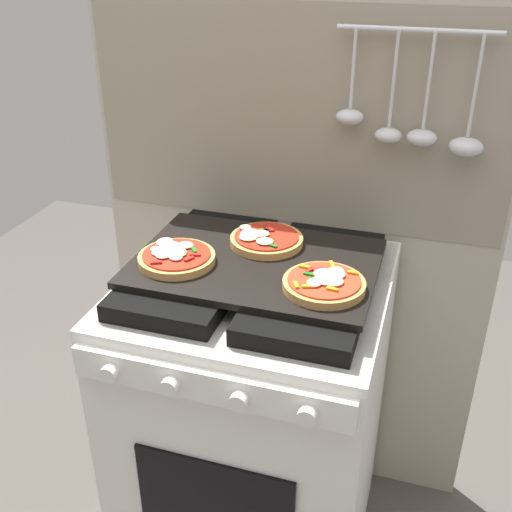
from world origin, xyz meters
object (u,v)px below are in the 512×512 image
at_px(stove, 256,417).
at_px(pizza_center, 264,239).
at_px(baking_tray, 256,263).
at_px(pizza_left, 176,257).
at_px(pizza_right, 324,283).

xyz_separation_m(stove, pizza_center, (-0.01, 0.08, 0.48)).
relative_size(baking_tray, pizza_left, 3.13).
xyz_separation_m(stove, pizza_left, (-0.17, -0.06, 0.48)).
bearing_deg(pizza_center, baking_tray, -86.24).
bearing_deg(baking_tray, stove, -90.00).
relative_size(baking_tray, pizza_center, 3.13).
relative_size(stove, pizza_center, 5.22).
bearing_deg(pizza_center, pizza_right, -41.71).
xyz_separation_m(baking_tray, pizza_center, (-0.01, 0.08, 0.02)).
distance_m(baking_tray, pizza_center, 0.08).
distance_m(baking_tray, pizza_right, 0.19).
relative_size(stove, baking_tray, 1.67).
xyz_separation_m(pizza_left, pizza_right, (0.34, -0.01, 0.00)).
relative_size(stove, pizza_left, 5.22).
distance_m(stove, pizza_center, 0.49).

